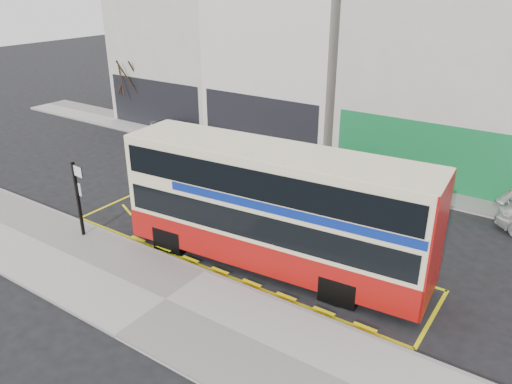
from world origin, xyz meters
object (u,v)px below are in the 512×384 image
Objects in this scene: bus_stop_post at (78,192)px; car_grey at (361,173)px; street_tree_left at (130,68)px; car_silver at (176,133)px; double_decker_bus at (275,207)px.

car_grey is at bearing 64.00° from bus_stop_post.
bus_stop_post is 0.68× the size of car_grey.
bus_stop_post is 16.22m from street_tree_left.
street_tree_left reaches higher than car_grey.
car_silver is at bearing 71.68° from car_grey.
car_grey is (11.62, 0.07, -0.00)m from car_silver.
double_decker_bus is 8.26m from car_grey.
car_grey is at bearing -5.87° from street_tree_left.
car_silver is at bearing -18.48° from street_tree_left.
car_silver is at bearing 121.39° from bus_stop_post.
car_silver is 0.97× the size of car_grey.
double_decker_bus reaches higher than car_grey.
bus_stop_post is at bearing 129.06° from car_grey.
car_silver is 0.78× the size of street_tree_left.
double_decker_bus is 2.46× the size of car_grey.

